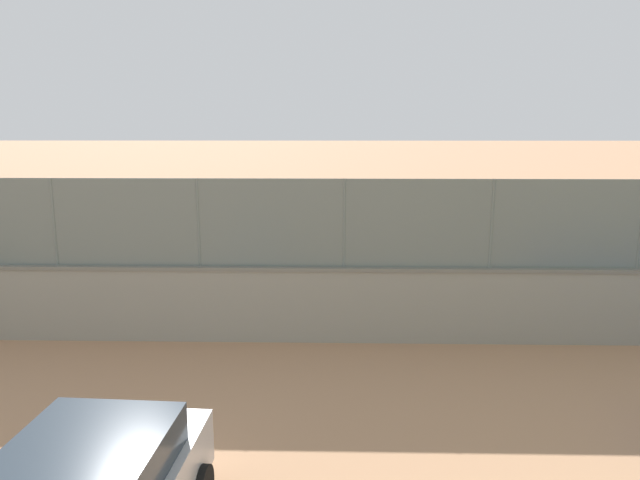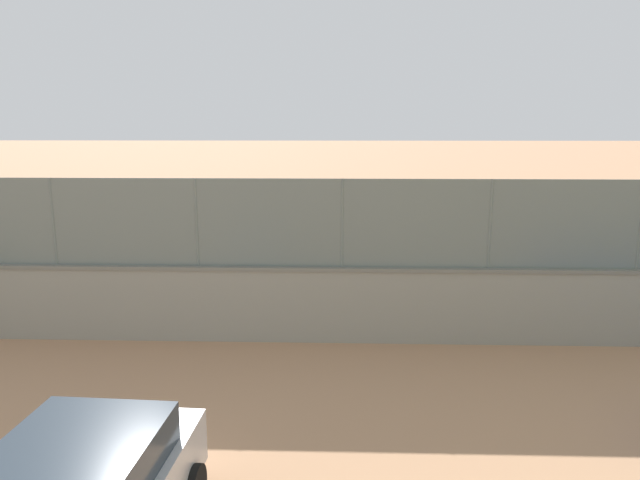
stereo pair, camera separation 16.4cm
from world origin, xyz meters
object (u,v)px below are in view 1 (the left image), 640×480
at_px(player_near_wall_returning, 475,268).
at_px(courtside_bench, 620,302).
at_px(player_baseline_waiting, 245,213).
at_px(sports_ball, 505,308).

height_order(player_near_wall_returning, courtside_bench, player_near_wall_returning).
relative_size(player_baseline_waiting, sports_ball, 7.87).
relative_size(player_near_wall_returning, courtside_bench, 1.07).
distance_m(player_near_wall_returning, player_baseline_waiting, 12.36).
relative_size(player_baseline_waiting, courtside_bench, 1.03).
bearing_deg(player_baseline_waiting, courtside_bench, 134.39).
bearing_deg(player_near_wall_returning, sports_ball, 135.82).
distance_m(player_baseline_waiting, courtside_bench, 15.52).
distance_m(player_baseline_waiting, sports_ball, 13.33).
distance_m(player_near_wall_returning, courtside_bench, 3.61).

